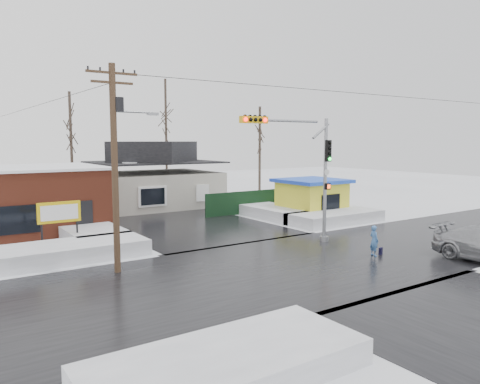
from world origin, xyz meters
TOP-DOWN VIEW (x-y plane):
  - ground at (0.00, 0.00)m, footprint 120.00×120.00m
  - road_ns at (0.00, 0.00)m, footprint 10.00×120.00m
  - road_ew at (0.00, 0.00)m, footprint 120.00×10.00m
  - snowbank_nw at (-9.00, 7.00)m, footprint 7.00×3.00m
  - snowbank_ne at (9.00, 7.00)m, footprint 7.00×3.00m
  - snowbank_sw at (-9.00, -7.00)m, footprint 7.00×3.00m
  - snowbank_nside_w at (-7.00, 12.00)m, footprint 3.00×8.00m
  - snowbank_nside_e at (7.00, 12.00)m, footprint 3.00×8.00m
  - traffic_signal at (2.43, 2.97)m, footprint 6.05×0.68m
  - utility_pole at (-7.93, 3.50)m, footprint 3.15×0.44m
  - brick_building at (-11.00, 15.99)m, footprint 12.20×8.20m
  - marquee_sign at (-9.00, 9.49)m, footprint 2.20×0.21m
  - house at (2.00, 22.00)m, footprint 10.40×8.40m
  - kiosk at (9.50, 9.99)m, footprint 4.60×4.60m
  - fence at (6.50, 14.00)m, footprint 8.00×0.12m
  - tree_far_left at (-4.00, 26.00)m, footprint 3.00×3.00m
  - tree_far_mid at (6.00, 28.00)m, footprint 3.00×3.00m
  - tree_far_right at (12.00, 20.00)m, footprint 3.00×3.00m
  - pedestrian at (3.63, -0.90)m, footprint 0.48×0.63m
  - shopping_bag at (4.14, -0.91)m, footprint 0.30×0.21m

SIDE VIEW (x-z plane):
  - ground at x=0.00m, z-range 0.00..0.00m
  - road_ns at x=0.00m, z-range 0.00..0.02m
  - road_ew at x=0.00m, z-range 0.00..0.02m
  - shopping_bag at x=4.14m, z-range 0.00..0.35m
  - snowbank_sw at x=-9.00m, z-range 0.00..0.70m
  - snowbank_nw at x=-9.00m, z-range 0.00..0.80m
  - snowbank_ne at x=9.00m, z-range 0.00..0.80m
  - snowbank_nside_w at x=-7.00m, z-range 0.00..0.80m
  - snowbank_nside_e at x=7.00m, z-range 0.00..0.80m
  - pedestrian at x=3.63m, z-range 0.00..1.54m
  - fence at x=6.50m, z-range 0.00..1.80m
  - kiosk at x=9.50m, z-range 0.03..2.90m
  - marquee_sign at x=-9.00m, z-range 0.65..3.20m
  - brick_building at x=-11.00m, z-range 0.01..4.14m
  - house at x=2.00m, z-range -0.26..5.50m
  - traffic_signal at x=2.43m, z-range 1.04..8.04m
  - utility_pole at x=-7.93m, z-range 0.61..9.61m
  - tree_far_right at x=12.00m, z-range 2.66..11.66m
  - tree_far_left at x=-4.00m, z-range 2.95..12.95m
  - tree_far_mid at x=6.00m, z-range 3.54..15.54m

